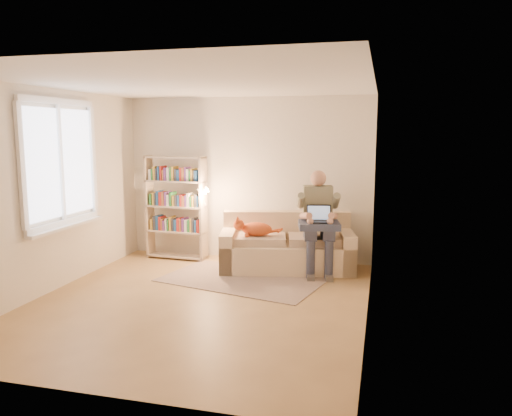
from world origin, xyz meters
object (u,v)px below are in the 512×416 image
(cat, at_px, (255,228))
(bookshelf, at_px, (176,202))
(person, at_px, (318,216))
(laptop, at_px, (321,218))
(sofa, at_px, (287,249))

(cat, bearing_deg, bookshelf, 152.92)
(person, height_order, cat, person)
(cat, height_order, bookshelf, bookshelf)
(cat, xyz_separation_m, bookshelf, (-1.41, 0.38, 0.29))
(laptop, xyz_separation_m, bookshelf, (-2.38, 0.35, 0.09))
(sofa, height_order, cat, sofa)
(sofa, xyz_separation_m, bookshelf, (-1.85, 0.16, 0.62))
(person, distance_m, bookshelf, 2.33)
(sofa, distance_m, bookshelf, 1.96)
(person, height_order, laptop, person)
(laptop, relative_size, bookshelf, 0.24)
(sofa, distance_m, cat, 0.60)
(person, relative_size, cat, 2.23)
(person, xyz_separation_m, laptop, (0.06, -0.14, 0.01))
(sofa, distance_m, person, 0.71)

